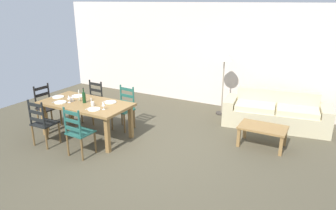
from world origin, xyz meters
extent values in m
cube|color=#4C4534|center=(0.00, 0.00, -0.01)|extent=(9.60, 9.60, 0.02)
cube|color=beige|center=(0.00, 3.30, 1.35)|extent=(9.60, 0.16, 2.70)
cube|color=olive|center=(-1.51, -0.03, 0.72)|extent=(1.90, 0.96, 0.05)
cube|color=olive|center=(-2.36, -0.41, 0.35)|extent=(0.08, 0.08, 0.70)
cube|color=olive|center=(-0.66, -0.41, 0.35)|extent=(0.08, 0.08, 0.70)
cube|color=olive|center=(-2.36, 0.35, 0.35)|extent=(0.08, 0.08, 0.70)
cube|color=olive|center=(-0.66, 0.35, 0.35)|extent=(0.08, 0.08, 0.70)
cube|color=black|center=(-1.97, -0.72, 0.45)|extent=(0.43, 0.41, 0.03)
cylinder|color=brown|center=(-2.15, -0.55, 0.22)|extent=(0.04, 0.04, 0.43)
cylinder|color=brown|center=(-1.79, -0.55, 0.22)|extent=(0.04, 0.04, 0.43)
cylinder|color=brown|center=(-2.14, -0.89, 0.22)|extent=(0.04, 0.04, 0.43)
cylinder|color=brown|center=(-1.78, -0.89, 0.22)|extent=(0.04, 0.04, 0.43)
cylinder|color=black|center=(-2.14, -0.89, 0.71)|extent=(0.04, 0.04, 0.50)
cylinder|color=black|center=(-1.78, -0.89, 0.71)|extent=(0.04, 0.04, 0.50)
cube|color=black|center=(-1.96, -0.89, 0.58)|extent=(0.38, 0.03, 0.06)
cube|color=black|center=(-1.96, -0.89, 0.73)|extent=(0.38, 0.03, 0.06)
cube|color=black|center=(-1.96, -0.89, 0.88)|extent=(0.38, 0.03, 0.06)
cube|color=#21554A|center=(-1.03, -0.72, 0.45)|extent=(0.43, 0.42, 0.03)
cylinder|color=brown|center=(-1.21, -0.54, 0.22)|extent=(0.04, 0.04, 0.43)
cylinder|color=brown|center=(-0.85, -0.55, 0.22)|extent=(0.04, 0.04, 0.43)
cylinder|color=brown|center=(-1.22, -0.88, 0.22)|extent=(0.04, 0.04, 0.43)
cylinder|color=brown|center=(-0.86, -0.89, 0.22)|extent=(0.04, 0.04, 0.43)
cylinder|color=#21554A|center=(-1.22, -0.88, 0.71)|extent=(0.04, 0.04, 0.50)
cylinder|color=#21554A|center=(-0.86, -0.89, 0.71)|extent=(0.04, 0.04, 0.50)
cube|color=#21554A|center=(-1.04, -0.89, 0.58)|extent=(0.38, 0.04, 0.06)
cube|color=#21554A|center=(-1.04, -0.89, 0.73)|extent=(0.38, 0.04, 0.06)
cube|color=#21554A|center=(-1.04, -0.89, 0.88)|extent=(0.38, 0.04, 0.06)
cube|color=black|center=(-2.00, 0.67, 0.45)|extent=(0.44, 0.42, 0.03)
cylinder|color=brown|center=(-1.82, 0.49, 0.22)|extent=(0.04, 0.04, 0.43)
cylinder|color=brown|center=(-2.18, 0.51, 0.22)|extent=(0.04, 0.04, 0.43)
cylinder|color=brown|center=(-1.81, 0.83, 0.22)|extent=(0.04, 0.04, 0.43)
cylinder|color=brown|center=(-2.17, 0.84, 0.22)|extent=(0.04, 0.04, 0.43)
cylinder|color=black|center=(-1.81, 0.83, 0.71)|extent=(0.04, 0.04, 0.50)
cylinder|color=black|center=(-2.17, 0.84, 0.71)|extent=(0.04, 0.04, 0.50)
cube|color=black|center=(-1.99, 0.84, 0.58)|extent=(0.38, 0.04, 0.06)
cube|color=black|center=(-1.99, 0.84, 0.73)|extent=(0.38, 0.04, 0.06)
cube|color=black|center=(-1.99, 0.84, 0.88)|extent=(0.38, 0.04, 0.06)
cube|color=#215A4B|center=(-1.09, 0.66, 0.45)|extent=(0.45, 0.43, 0.03)
cylinder|color=brown|center=(-0.92, 0.47, 0.22)|extent=(0.04, 0.04, 0.43)
cylinder|color=brown|center=(-1.28, 0.50, 0.22)|extent=(0.04, 0.04, 0.43)
cylinder|color=brown|center=(-0.90, 0.81, 0.22)|extent=(0.04, 0.04, 0.43)
cylinder|color=brown|center=(-1.26, 0.84, 0.22)|extent=(0.04, 0.04, 0.43)
cylinder|color=#215A4B|center=(-0.90, 0.81, 0.71)|extent=(0.04, 0.04, 0.50)
cylinder|color=#215A4B|center=(-1.26, 0.84, 0.71)|extent=(0.04, 0.04, 0.50)
cube|color=#215A4B|center=(-1.08, 0.82, 0.58)|extent=(0.38, 0.05, 0.06)
cube|color=#215A4B|center=(-1.08, 0.82, 0.73)|extent=(0.38, 0.05, 0.06)
cube|color=#215A4B|center=(-1.08, 0.82, 0.88)|extent=(0.38, 0.05, 0.06)
cube|color=black|center=(-2.65, -0.03, 0.45)|extent=(0.43, 0.45, 0.03)
cylinder|color=brown|center=(-2.47, 0.14, 0.22)|extent=(0.04, 0.04, 0.43)
cylinder|color=brown|center=(-2.50, -0.22, 0.22)|extent=(0.04, 0.04, 0.43)
cylinder|color=brown|center=(-2.81, 0.16, 0.22)|extent=(0.04, 0.04, 0.43)
cylinder|color=brown|center=(-2.84, -0.20, 0.22)|extent=(0.04, 0.04, 0.43)
cylinder|color=black|center=(-2.81, 0.16, 0.71)|extent=(0.04, 0.04, 0.50)
cylinder|color=black|center=(-2.84, -0.20, 0.71)|extent=(0.04, 0.04, 0.50)
cube|color=black|center=(-2.82, -0.02, 0.58)|extent=(0.05, 0.38, 0.06)
cube|color=black|center=(-2.82, -0.02, 0.73)|extent=(0.05, 0.38, 0.06)
cube|color=black|center=(-2.82, -0.02, 0.88)|extent=(0.05, 0.38, 0.06)
cylinder|color=white|center=(-1.96, -0.28, 0.76)|extent=(0.24, 0.24, 0.02)
cube|color=silver|center=(-2.11, -0.28, 0.75)|extent=(0.02, 0.17, 0.01)
cylinder|color=white|center=(-1.06, -0.28, 0.76)|extent=(0.24, 0.24, 0.02)
cube|color=silver|center=(-1.21, -0.28, 0.75)|extent=(0.03, 0.17, 0.01)
cylinder|color=white|center=(-1.96, 0.22, 0.76)|extent=(0.24, 0.24, 0.02)
cube|color=silver|center=(-2.11, 0.22, 0.75)|extent=(0.03, 0.17, 0.01)
cylinder|color=white|center=(-1.06, 0.22, 0.76)|extent=(0.24, 0.24, 0.02)
cube|color=silver|center=(-1.21, 0.22, 0.75)|extent=(0.02, 0.17, 0.01)
cylinder|color=white|center=(-2.29, -0.03, 0.76)|extent=(0.24, 0.24, 0.02)
cube|color=silver|center=(-2.44, -0.03, 0.75)|extent=(0.03, 0.17, 0.01)
cylinder|color=#143819|center=(-1.53, -0.05, 0.86)|extent=(0.07, 0.07, 0.22)
cylinder|color=#143819|center=(-1.53, -0.05, 1.01)|extent=(0.02, 0.02, 0.08)
cylinder|color=black|center=(-1.53, -0.05, 1.06)|extent=(0.03, 0.03, 0.02)
cylinder|color=white|center=(-1.81, -0.19, 0.75)|extent=(0.06, 0.06, 0.01)
cylinder|color=white|center=(-1.81, -0.19, 0.79)|extent=(0.01, 0.01, 0.07)
cone|color=white|center=(-1.81, -0.19, 0.87)|extent=(0.06, 0.06, 0.08)
cylinder|color=white|center=(-0.91, -0.19, 0.75)|extent=(0.06, 0.06, 0.01)
cylinder|color=white|center=(-0.91, -0.19, 0.79)|extent=(0.01, 0.01, 0.07)
cone|color=white|center=(-0.91, -0.19, 0.87)|extent=(0.06, 0.06, 0.08)
cylinder|color=beige|center=(-1.23, -0.13, 0.80)|extent=(0.07, 0.07, 0.09)
cylinder|color=beige|center=(-1.82, -0.10, 0.80)|extent=(0.07, 0.07, 0.09)
cylinder|color=#998C66|center=(-1.69, -0.01, 0.77)|extent=(0.05, 0.05, 0.04)
cylinder|color=white|center=(-1.69, -0.01, 0.89)|extent=(0.02, 0.02, 0.20)
cylinder|color=#998C66|center=(-1.31, -0.07, 0.77)|extent=(0.05, 0.05, 0.04)
cylinder|color=white|center=(-1.31, -0.07, 0.84)|extent=(0.02, 0.02, 0.11)
cube|color=#C4B78F|center=(1.88, 2.39, 0.20)|extent=(1.90, 1.05, 0.40)
cube|color=#C4B78F|center=(1.83, 2.68, 0.40)|extent=(1.81, 0.46, 0.80)
cube|color=#C4B78F|center=(2.88, 2.54, 0.29)|extent=(0.35, 0.83, 0.58)
cube|color=#C4B78F|center=(0.87, 2.24, 0.29)|extent=(0.35, 0.83, 0.58)
cube|color=beige|center=(2.33, 2.40, 0.46)|extent=(0.94, 0.76, 0.12)
cube|color=beige|center=(1.44, 2.27, 0.46)|extent=(0.94, 0.76, 0.12)
cube|color=olive|center=(1.84, 1.24, 0.40)|extent=(0.90, 0.56, 0.04)
cube|color=olive|center=(1.44, 1.01, 0.19)|extent=(0.06, 0.06, 0.38)
cube|color=olive|center=(2.24, 1.01, 0.19)|extent=(0.06, 0.06, 0.38)
cube|color=olive|center=(1.44, 1.47, 0.19)|extent=(0.06, 0.06, 0.38)
cube|color=olive|center=(2.24, 1.47, 0.19)|extent=(0.06, 0.06, 0.38)
cylinder|color=#332D28|center=(0.53, 2.64, 0.01)|extent=(0.28, 0.28, 0.03)
cylinder|color=gray|center=(0.53, 2.64, 0.71)|extent=(0.03, 0.03, 1.35)
cone|color=#EFE5C6|center=(0.53, 2.64, 1.51)|extent=(0.40, 0.40, 0.26)
camera|label=1|loc=(2.89, -4.58, 2.77)|focal=33.36mm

